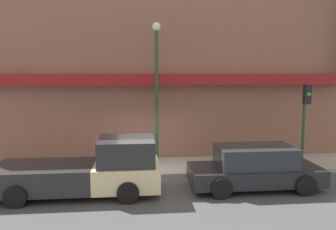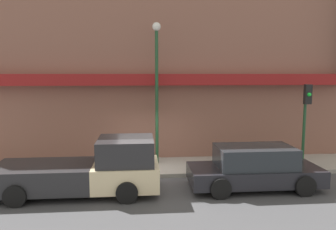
# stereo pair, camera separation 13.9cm
# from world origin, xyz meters

# --- Properties ---
(ground_plane) EXTENTS (80.00, 80.00, 0.00)m
(ground_plane) POSITION_xyz_m (0.00, 0.00, 0.00)
(ground_plane) COLOR #424244
(sidewalk) EXTENTS (36.00, 2.57, 0.16)m
(sidewalk) POSITION_xyz_m (0.00, 1.29, 0.08)
(sidewalk) COLOR #9E998E
(sidewalk) RESTS_ON ground
(building) EXTENTS (19.80, 3.80, 10.42)m
(building) POSITION_xyz_m (0.02, 4.05, 5.07)
(building) COLOR brown
(building) RESTS_ON ground
(pickup_truck) EXTENTS (5.49, 2.22, 1.89)m
(pickup_truck) POSITION_xyz_m (-2.11, -1.38, 0.82)
(pickup_truck) COLOR beige
(pickup_truck) RESTS_ON ground
(parked_car) EXTENTS (4.63, 2.02, 1.52)m
(parked_car) POSITION_xyz_m (3.67, -1.38, 0.74)
(parked_car) COLOR black
(parked_car) RESTS_ON ground
(fire_hydrant) EXTENTS (0.21, 0.21, 0.68)m
(fire_hydrant) POSITION_xyz_m (-1.63, 0.69, 0.50)
(fire_hydrant) COLOR red
(fire_hydrant) RESTS_ON sidewalk
(street_lamp) EXTENTS (0.36, 0.36, 6.03)m
(street_lamp) POSITION_xyz_m (0.37, 1.61, 3.88)
(street_lamp) COLOR #1E4728
(street_lamp) RESTS_ON sidewalk
(traffic_light) EXTENTS (0.28, 0.42, 3.47)m
(traffic_light) POSITION_xyz_m (6.45, 0.46, 2.55)
(traffic_light) COLOR #1E4728
(traffic_light) RESTS_ON sidewalk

